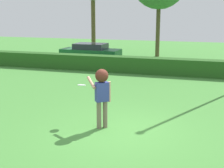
% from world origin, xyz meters
% --- Properties ---
extents(ground_plane, '(60.00, 60.00, 0.00)m').
position_xyz_m(ground_plane, '(0.00, 0.00, 0.00)').
color(ground_plane, '#458938').
extents(person, '(0.82, 0.53, 1.82)m').
position_xyz_m(person, '(-0.57, 0.15, 1.21)').
color(person, '#766555').
rests_on(person, ground).
extents(frisbee, '(0.26, 0.26, 0.06)m').
position_xyz_m(frisbee, '(-1.35, 0.46, 1.21)').
color(frisbee, white).
extents(hedge_row, '(25.74, 0.90, 0.91)m').
position_xyz_m(hedge_row, '(0.00, 9.19, 0.46)').
color(hedge_row, '#25541C').
rests_on(hedge_row, ground).
extents(parked_car_green, '(4.23, 1.87, 1.25)m').
position_xyz_m(parked_car_green, '(-5.79, 12.66, 0.69)').
color(parked_car_green, '#1E6633').
rests_on(parked_car_green, ground).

